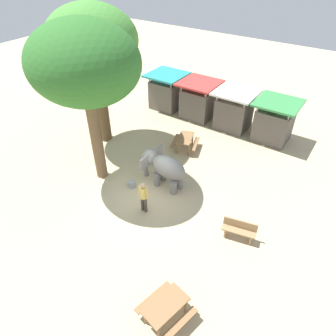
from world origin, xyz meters
TOP-DOWN VIEW (x-y plane):
  - ground_plane at (0.00, 0.00)m, footprint 60.00×60.00m
  - elephant at (0.29, 1.26)m, footprint 2.54×1.71m
  - person_handler at (0.60, -0.79)m, footprint 0.51×0.32m
  - shade_tree_main at (-2.85, 0.03)m, footprint 4.99×4.57m
  - shade_tree_secondary at (-5.27, 2.83)m, footprint 4.97×4.55m
  - wooden_bench at (4.81, 0.20)m, footprint 1.45×0.70m
  - picnic_table_near at (4.22, -4.30)m, footprint 1.77×1.78m
  - picnic_table_far at (-0.55, 4.62)m, footprint 1.88×1.90m
  - market_stall_teal at (-4.51, 8.50)m, footprint 2.50×2.50m
  - market_stall_red at (-1.91, 8.50)m, footprint 2.50×2.50m
  - market_stall_white at (0.69, 8.50)m, footprint 2.50×2.50m
  - market_stall_green at (3.29, 8.50)m, footprint 2.50×2.50m
  - feed_bucket at (-0.94, 0.19)m, footprint 0.36×0.36m

SIDE VIEW (x-z plane):
  - ground_plane at x=0.00m, z-range 0.00..0.00m
  - feed_bucket at x=-0.94m, z-range 0.00..0.32m
  - wooden_bench at x=4.81m, z-range 0.03..0.91m
  - picnic_table_near at x=4.22m, z-range 0.20..0.98m
  - picnic_table_far at x=-0.55m, z-range 0.20..0.98m
  - person_handler at x=0.60m, z-range 0.14..1.76m
  - elephant at x=0.29m, z-range 0.24..2.01m
  - market_stall_teal at x=-4.51m, z-range -0.12..2.40m
  - market_stall_red at x=-1.91m, z-range -0.12..2.40m
  - market_stall_white at x=0.69m, z-range -0.12..2.40m
  - market_stall_green at x=3.29m, z-range -0.12..2.40m
  - shade_tree_secondary at x=-5.27m, z-range 1.95..9.60m
  - shade_tree_main at x=-2.85m, z-range 2.02..9.71m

